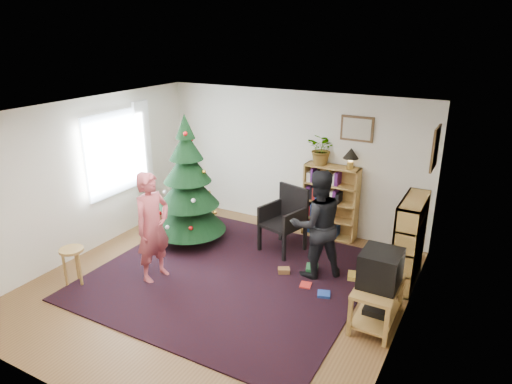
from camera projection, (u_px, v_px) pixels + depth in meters
The scene contains 23 objects.
floor at pixel (219, 285), 6.61m from camera, with size 5.00×5.00×0.00m, color brown.
ceiling at pixel (214, 113), 5.76m from camera, with size 5.00×5.00×0.00m, color white.
wall_back at pixel (292, 160), 8.24m from camera, with size 5.00×0.02×2.50m, color silver.
wall_front at pixel (64, 294), 4.12m from camera, with size 5.00×0.02×2.50m, color silver.
wall_left at pixel (86, 177), 7.31m from camera, with size 0.02×5.00×2.50m, color silver.
wall_right at pixel (405, 244), 5.06m from camera, with size 0.02×5.00×2.50m, color silver.
rug at pixel (230, 275), 6.85m from camera, with size 3.80×3.60×0.02m, color black.
window_pane at pixel (113, 154), 7.70m from camera, with size 0.04×1.20×1.40m, color silver.
curtain at pixel (143, 145), 8.26m from camera, with size 0.06×0.35×1.60m, color white.
picture_back at pixel (357, 129), 7.47m from camera, with size 0.55×0.03×0.42m.
picture_right at pixel (435, 148), 6.27m from camera, with size 0.03×0.50×0.60m.
christmas_tree at pixel (188, 191), 7.62m from camera, with size 1.23×1.23×2.23m.
bookshelf_back at pixel (331, 201), 7.94m from camera, with size 0.95×0.30×1.30m.
bookshelf_right at pixel (409, 241), 6.47m from camera, with size 0.30×0.95×1.30m.
tv_stand at pixel (377, 300), 5.67m from camera, with size 0.49×0.88×0.55m.
crt_tv at pixel (380, 268), 5.51m from camera, with size 0.47×0.51×0.44m.
armchair at pixel (286, 216), 7.51m from camera, with size 0.73×0.74×1.08m.
stool at pixel (72, 257), 6.49m from camera, with size 0.34×0.34×0.57m.
person_standing at pixel (153, 227), 6.53m from camera, with size 0.60×0.39×1.64m, color #A84349.
person_by_chair at pixel (317, 224), 6.61m from camera, with size 0.80×0.62×1.64m, color black.
potted_plant at pixel (322, 149), 7.72m from camera, with size 0.49×0.42×0.54m, color gray.
table_lamp at pixel (351, 155), 7.51m from camera, with size 0.26×0.26×0.35m.
floor_clutter at pixel (316, 279), 6.69m from camera, with size 1.18×0.86×0.08m.
Camera 1 is at (3.22, -4.79, 3.52)m, focal length 32.00 mm.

